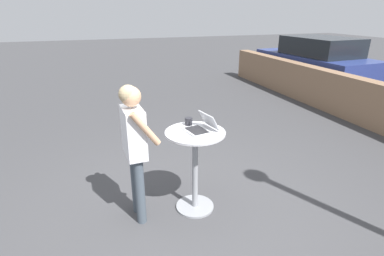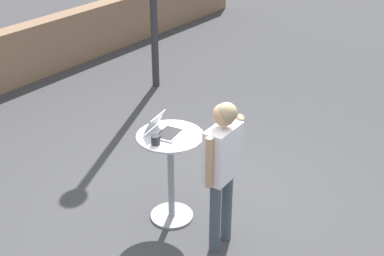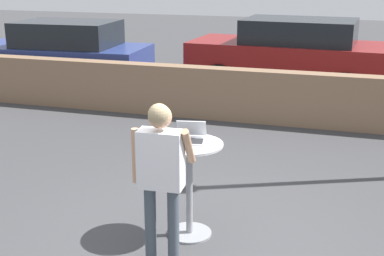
% 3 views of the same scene
% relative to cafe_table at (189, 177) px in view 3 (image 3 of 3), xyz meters
% --- Properties ---
extents(ground_plane, '(50.00, 50.00, 0.00)m').
position_rel_cafe_table_xyz_m(ground_plane, '(0.16, -0.21, -0.66)').
color(ground_plane, '#3D3D3F').
extents(pavement_kerb, '(14.64, 0.35, 0.96)m').
position_rel_cafe_table_xyz_m(pavement_kerb, '(0.16, 4.49, -0.18)').
color(pavement_kerb, '#84664C').
rests_on(pavement_kerb, ground_plane).
extents(cafe_table, '(0.70, 0.70, 1.04)m').
position_rel_cafe_table_xyz_m(cafe_table, '(0.00, 0.00, 0.00)').
color(cafe_table, gray).
rests_on(cafe_table, ground_plane).
extents(laptop, '(0.37, 0.39, 0.20)m').
position_rel_cafe_table_xyz_m(laptop, '(-0.01, 0.07, 0.41)').
color(laptop, '#B7BABF').
rests_on(laptop, cafe_table).
extents(coffee_mug, '(0.13, 0.09, 0.09)m').
position_rel_cafe_table_xyz_m(coffee_mug, '(-0.23, -0.00, 0.42)').
color(coffee_mug, '#232328').
rests_on(coffee_mug, cafe_table).
extents(standing_person, '(0.55, 0.37, 1.63)m').
position_rel_cafe_table_xyz_m(standing_person, '(-0.06, -0.69, 0.36)').
color(standing_person, '#424C56').
rests_on(standing_person, ground_plane).
extents(parked_car_near_street, '(4.55, 2.21, 1.62)m').
position_rel_cafe_table_xyz_m(parked_car_near_street, '(0.14, 7.35, 0.17)').
color(parked_car_near_street, maroon).
rests_on(parked_car_near_street, ground_plane).
extents(parked_car_further_down, '(4.02, 1.99, 1.58)m').
position_rel_cafe_table_xyz_m(parked_car_further_down, '(-4.80, 5.75, 0.15)').
color(parked_car_further_down, navy).
rests_on(parked_car_further_down, ground_plane).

